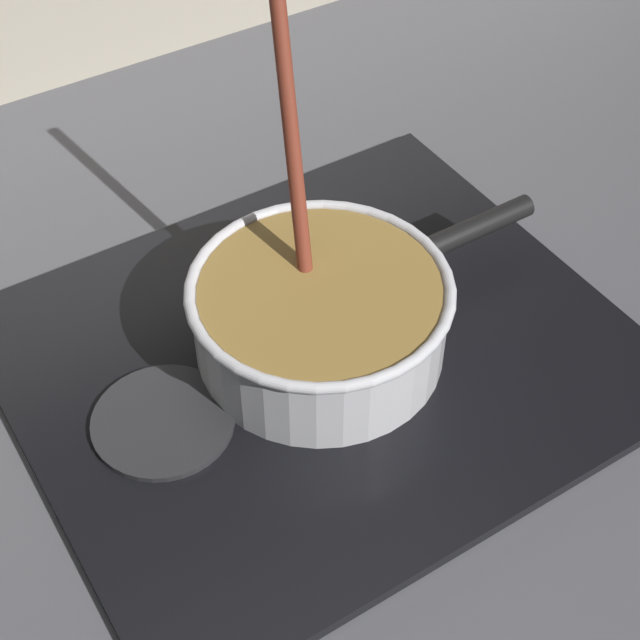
{
  "coord_description": "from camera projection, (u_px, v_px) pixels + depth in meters",
  "views": [
    {
      "loc": [
        -0.29,
        -0.32,
        0.69
      ],
      "look_at": [
        0.04,
        0.2,
        0.05
      ],
      "focal_mm": 54.12,
      "sensor_mm": 36.0,
      "label": 1
    }
  ],
  "objects": [
    {
      "name": "ground",
      "position": [
        404.0,
        546.0,
        0.8
      ],
      "size": [
        2.4,
        1.6,
        0.04
      ],
      "primitive_type": "cube",
      "color": "#4C4C51"
    },
    {
      "name": "burner_ring",
      "position": [
        320.0,
        347.0,
        0.91
      ],
      "size": [
        0.19,
        0.19,
        0.01
      ],
      "primitive_type": "torus",
      "color": "#592D0C",
      "rests_on": "hob_plate"
    },
    {
      "name": "hob_plate",
      "position": [
        320.0,
        354.0,
        0.92
      ],
      "size": [
        0.56,
        0.48,
        0.01
      ],
      "primitive_type": "cube",
      "color": "black",
      "rests_on": "ground"
    },
    {
      "name": "spare_burner",
      "position": [
        163.0,
        421.0,
        0.85
      ],
      "size": [
        0.13,
        0.13,
        0.01
      ],
      "primitive_type": "cylinder",
      "color": "#262628",
      "rests_on": "hob_plate"
    },
    {
      "name": "cooking_pan",
      "position": [
        321.0,
        315.0,
        0.88
      ],
      "size": [
        0.36,
        0.24,
        0.3
      ],
      "color": "silver",
      "rests_on": "hob_plate"
    }
  ]
}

